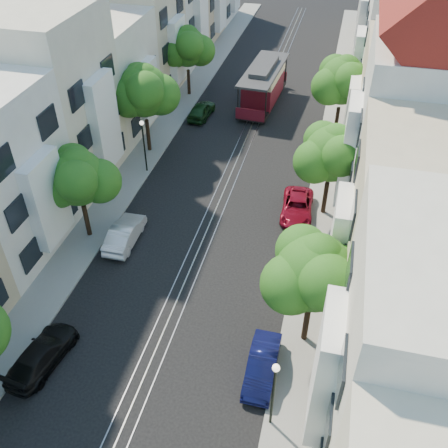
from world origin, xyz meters
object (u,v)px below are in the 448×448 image
Objects in this scene: lamp_east at (274,387)px; tree_e_b at (315,274)px; parked_car_w_near at (42,354)px; parked_car_e_mid at (262,365)px; tree_w_c at (144,92)px; tree_w_b at (78,179)px; parked_car_w_mid at (125,233)px; lamp_west at (143,139)px; cable_car at (263,83)px; parked_car_e_far at (297,207)px; tree_e_d at (344,82)px; tree_e_c at (333,155)px; tree_w_d at (188,48)px; parked_car_w_far at (201,110)px.

tree_e_b is at bearing 79.07° from lamp_east.
parked_car_e_mid is at bearing -162.42° from parked_car_w_near.
tree_w_c is 1.63× the size of parked_car_w_near.
lamp_east is at bearing -175.40° from parked_car_w_near.
parked_car_w_mid is (2.44, 0.01, -3.71)m from tree_w_b.
lamp_west is at bearing 136.15° from tree_e_b.
parked_car_w_mid is (-4.81, -21.73, -1.37)m from cable_car.
lamp_west is 15.16m from cable_car.
lamp_east is at bearing -90.08° from parked_car_e_far.
parked_car_e_mid is 0.87× the size of parked_car_e_far.
parked_car_e_far is at bearing -68.01° from cable_car.
parked_car_e_far is (-1.79, -11.57, -4.25)m from tree_e_d.
tree_e_b is 27.81m from cable_car.
tree_e_b is 1.07× the size of tree_w_b.
tree_e_b is at bearing -90.00° from tree_e_c.
cable_car is 17.23m from parked_car_e_far.
tree_e_d is (0.00, 11.00, 0.27)m from tree_e_c.
tree_w_b is 22.00m from tree_w_d.
tree_e_b reaches higher than lamp_west.
tree_e_b is 15.25m from tree_w_b.
lamp_east is 1.00× the size of parked_car_w_mid.
tree_w_b reaches higher than parked_car_w_mid.
lamp_west reaches higher than parked_car_w_near.
tree_w_c is 1.79× the size of parked_car_w_far.
parked_car_e_mid is at bearing -125.44° from tree_e_b.
tree_e_d is 15.25m from tree_w_d.
cable_car is (-6.19, 31.71, -0.79)m from lamp_east.
parked_car_w_far is at bearing 111.69° from lamp_east.
tree_w_d is 1.64× the size of parked_car_w_far.
tree_w_c is at bearing 160.85° from tree_e_c.
tree_e_c is 17.47m from cable_car.
tree_w_b is at bearing -90.00° from tree_w_d.
parked_car_w_mid is at bearing -98.68° from cable_car.
lamp_east is (-0.96, -15.98, -1.75)m from tree_e_c.
parked_car_w_mid is at bearing 157.28° from tree_e_b.
parked_car_w_far reaches higher than parked_car_e_mid.
tree_w_b reaches higher than parked_car_w_near.
tree_e_d is 1.54× the size of parked_car_e_far.
parked_car_e_far is at bearing -98.79° from tree_e_d.
parked_car_w_far is (-11.04, 27.77, -2.17)m from lamp_east.
lamp_east is at bearing -75.16° from cable_car.
tree_w_c is 1.71× the size of lamp_west.
parked_car_w_near is 1.10× the size of parked_car_w_far.
tree_w_d reaches higher than parked_car_e_far.
lamp_west is at bearing -80.02° from parked_car_w_mid.
parked_car_w_near is (2.06, -31.47, -3.97)m from tree_w_d.
tree_w_d is at bearing -56.13° from parked_car_w_far.
parked_car_w_far is at bearing 70.57° from tree_w_c.
tree_w_b is 1.51× the size of lamp_west.
tree_e_c is 0.95× the size of tree_e_d.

